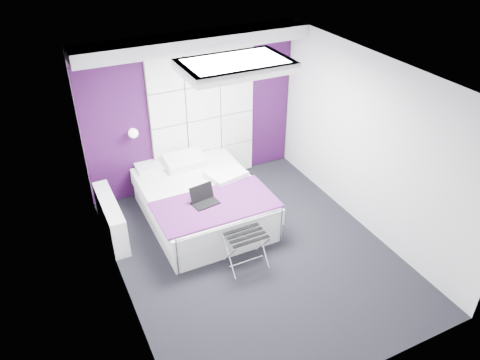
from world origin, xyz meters
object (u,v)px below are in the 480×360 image
(wall_lamp, at_px, (133,132))
(luggage_rack, at_px, (246,250))
(radiator, at_px, (111,218))
(bed, at_px, (202,201))
(laptop, at_px, (204,198))
(nightstand, at_px, (151,166))

(wall_lamp, relative_size, luggage_rack, 0.29)
(luggage_rack, bearing_deg, radiator, 135.17)
(bed, distance_m, laptop, 0.54)
(bed, distance_m, nightstand, 1.09)
(nightstand, distance_m, laptop, 1.37)
(luggage_rack, distance_m, laptop, 0.97)
(radiator, relative_size, nightstand, 2.49)
(wall_lamp, bearing_deg, laptop, -66.46)
(nightstand, bearing_deg, wall_lamp, 169.30)
(bed, relative_size, laptop, 5.76)
(wall_lamp, height_order, nightstand, wall_lamp)
(laptop, bearing_deg, nightstand, 97.73)
(wall_lamp, height_order, luggage_rack, wall_lamp)
(radiator, bearing_deg, laptop, -25.93)
(wall_lamp, xyz_separation_m, radiator, (-0.64, -0.76, -0.92))
(bed, bearing_deg, laptop, -107.47)
(radiator, xyz_separation_m, luggage_rack, (1.48, -1.46, -0.04))
(nightstand, height_order, laptop, laptop)
(wall_lamp, bearing_deg, luggage_rack, -69.36)
(wall_lamp, relative_size, laptop, 0.41)
(nightstand, bearing_deg, bed, -61.15)
(luggage_rack, bearing_deg, laptop, 105.64)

